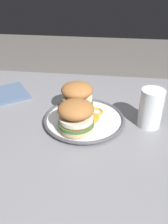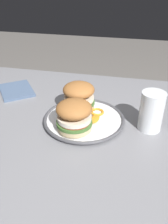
{
  "view_description": "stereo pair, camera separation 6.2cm",
  "coord_description": "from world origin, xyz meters",
  "px_view_note": "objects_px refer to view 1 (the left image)",
  "views": [
    {
      "loc": [
        -0.05,
        0.69,
        1.19
      ],
      "look_at": [
        0.04,
        -0.01,
        0.75
      ],
      "focal_mm": 38.36,
      "sensor_mm": 36.0,
      "label": 1
    },
    {
      "loc": [
        -0.11,
        0.68,
        1.19
      ],
      "look_at": [
        0.04,
        -0.01,
        0.75
      ],
      "focal_mm": 38.36,
      "sensor_mm": 36.0,
      "label": 2
    }
  ],
  "objects_px": {
    "sandwich_half_left": "(76,115)",
    "sandwich_half_right": "(77,96)",
    "dining_table": "(94,146)",
    "drinking_glass": "(150,111)",
    "dinner_plate": "(84,119)"
  },
  "relations": [
    {
      "from": "dinner_plate",
      "to": "sandwich_half_right",
      "type": "xyz_separation_m",
      "value": [
        0.03,
        -0.06,
        0.06
      ]
    },
    {
      "from": "dining_table",
      "to": "sandwich_half_right",
      "type": "relative_size",
      "value": 9.85
    },
    {
      "from": "dinner_plate",
      "to": "sandwich_half_right",
      "type": "relative_size",
      "value": 2.26
    },
    {
      "from": "dining_table",
      "to": "drinking_glass",
      "type": "relative_size",
      "value": 9.31
    },
    {
      "from": "sandwich_half_left",
      "to": "drinking_glass",
      "type": "relative_size",
      "value": 0.96
    },
    {
      "from": "sandwich_half_left",
      "to": "sandwich_half_right",
      "type": "relative_size",
      "value": 1.02
    },
    {
      "from": "dining_table",
      "to": "sandwich_half_left",
      "type": "distance_m",
      "value": 0.18
    },
    {
      "from": "dinner_plate",
      "to": "drinking_glass",
      "type": "relative_size",
      "value": 2.14
    },
    {
      "from": "dinner_plate",
      "to": "drinking_glass",
      "type": "xyz_separation_m",
      "value": [
        -0.23,
        -0.01,
        0.05
      ]
    },
    {
      "from": "dining_table",
      "to": "sandwich_half_left",
      "type": "height_order",
      "value": "sandwich_half_left"
    },
    {
      "from": "dining_table",
      "to": "drinking_glass",
      "type": "distance_m",
      "value": 0.24
    },
    {
      "from": "dining_table",
      "to": "drinking_glass",
      "type": "bearing_deg",
      "value": -173.57
    },
    {
      "from": "dinner_plate",
      "to": "sandwich_half_right",
      "type": "distance_m",
      "value": 0.09
    },
    {
      "from": "sandwich_half_right",
      "to": "dining_table",
      "type": "bearing_deg",
      "value": 134.49
    },
    {
      "from": "sandwich_half_right",
      "to": "drinking_glass",
      "type": "bearing_deg",
      "value": 168.03
    }
  ]
}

